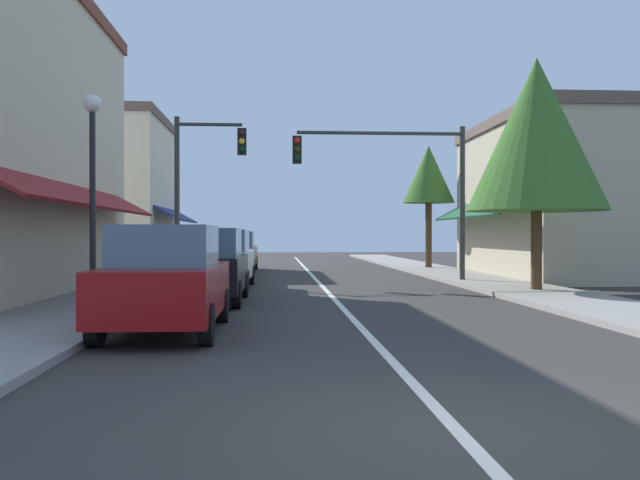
{
  "coord_description": "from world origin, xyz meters",
  "views": [
    {
      "loc": [
        -1.5,
        -5.46,
        1.61
      ],
      "look_at": [
        -0.24,
        13.38,
        1.47
      ],
      "focal_mm": 38.21,
      "sensor_mm": 36.0,
      "label": 1
    }
  ],
  "objects_px": {
    "traffic_signal_mast_arm": "(400,174)",
    "tree_right_near": "(537,135)",
    "parked_car_nearest_left": "(167,280)",
    "street_lamp_left_near": "(92,165)",
    "parked_car_second_left": "(207,266)",
    "parked_car_far_left": "(228,255)",
    "traffic_signal_left_corner": "(199,175)",
    "parked_car_third_left": "(222,259)",
    "parked_car_distant_left": "(236,251)",
    "tree_right_far": "(429,175)"
  },
  "relations": [
    {
      "from": "traffic_signal_mast_arm",
      "to": "tree_right_near",
      "type": "bearing_deg",
      "value": -54.34
    },
    {
      "from": "parked_car_nearest_left",
      "to": "street_lamp_left_near",
      "type": "height_order",
      "value": "street_lamp_left_near"
    },
    {
      "from": "parked_car_second_left",
      "to": "traffic_signal_mast_arm",
      "type": "distance_m",
      "value": 8.87
    },
    {
      "from": "parked_car_nearest_left",
      "to": "traffic_signal_mast_arm",
      "type": "xyz_separation_m",
      "value": [
        5.95,
        11.12,
        2.77
      ]
    },
    {
      "from": "parked_car_nearest_left",
      "to": "parked_car_far_left",
      "type": "distance_m",
      "value": 14.39
    },
    {
      "from": "parked_car_second_left",
      "to": "street_lamp_left_near",
      "type": "xyz_separation_m",
      "value": [
        -2.09,
        -2.16,
        2.16
      ]
    },
    {
      "from": "parked_car_nearest_left",
      "to": "tree_right_near",
      "type": "relative_size",
      "value": 0.64
    },
    {
      "from": "parked_car_second_left",
      "to": "street_lamp_left_near",
      "type": "relative_size",
      "value": 0.92
    },
    {
      "from": "traffic_signal_mast_arm",
      "to": "traffic_signal_left_corner",
      "type": "xyz_separation_m",
      "value": [
        -6.73,
        0.9,
        0.0
      ]
    },
    {
      "from": "parked_car_third_left",
      "to": "street_lamp_left_near",
      "type": "height_order",
      "value": "street_lamp_left_near"
    },
    {
      "from": "parked_car_distant_left",
      "to": "tree_right_near",
      "type": "relative_size",
      "value": 0.64
    },
    {
      "from": "tree_right_near",
      "to": "tree_right_far",
      "type": "xyz_separation_m",
      "value": [
        -0.05,
        12.86,
        0.01
      ]
    },
    {
      "from": "parked_car_third_left",
      "to": "traffic_signal_left_corner",
      "type": "height_order",
      "value": "traffic_signal_left_corner"
    },
    {
      "from": "traffic_signal_left_corner",
      "to": "tree_right_near",
      "type": "bearing_deg",
      "value": -27.54
    },
    {
      "from": "parked_car_third_left",
      "to": "parked_car_far_left",
      "type": "relative_size",
      "value": 1.0
    },
    {
      "from": "parked_car_nearest_left",
      "to": "traffic_signal_mast_arm",
      "type": "bearing_deg",
      "value": 62.42
    },
    {
      "from": "parked_car_far_left",
      "to": "parked_car_nearest_left",
      "type": "bearing_deg",
      "value": -88.7
    },
    {
      "from": "parked_car_distant_left",
      "to": "tree_right_far",
      "type": "xyz_separation_m",
      "value": [
        8.83,
        0.51,
        3.49
      ]
    },
    {
      "from": "parked_car_far_left",
      "to": "traffic_signal_left_corner",
      "type": "distance_m",
      "value": 3.74
    },
    {
      "from": "street_lamp_left_near",
      "to": "traffic_signal_left_corner",
      "type": "bearing_deg",
      "value": 82.84
    },
    {
      "from": "parked_car_nearest_left",
      "to": "tree_right_near",
      "type": "xyz_separation_m",
      "value": [
        8.95,
        6.95,
        3.49
      ]
    },
    {
      "from": "parked_car_third_left",
      "to": "parked_car_second_left",
      "type": "bearing_deg",
      "value": -88.71
    },
    {
      "from": "traffic_signal_left_corner",
      "to": "street_lamp_left_near",
      "type": "bearing_deg",
      "value": -97.16
    },
    {
      "from": "parked_car_third_left",
      "to": "parked_car_distant_left",
      "type": "relative_size",
      "value": 1.01
    },
    {
      "from": "parked_car_second_left",
      "to": "parked_car_far_left",
      "type": "bearing_deg",
      "value": 91.75
    },
    {
      "from": "traffic_signal_mast_arm",
      "to": "tree_right_near",
      "type": "height_order",
      "value": "tree_right_near"
    },
    {
      "from": "tree_right_far",
      "to": "traffic_signal_mast_arm",
      "type": "bearing_deg",
      "value": -108.72
    },
    {
      "from": "parked_car_far_left",
      "to": "parked_car_distant_left",
      "type": "height_order",
      "value": "same"
    },
    {
      "from": "parked_car_nearest_left",
      "to": "street_lamp_left_near",
      "type": "xyz_separation_m",
      "value": [
        -1.93,
        2.83,
        2.16
      ]
    },
    {
      "from": "parked_car_second_left",
      "to": "parked_car_nearest_left",
      "type": "bearing_deg",
      "value": -91.07
    },
    {
      "from": "parked_car_far_left",
      "to": "street_lamp_left_near",
      "type": "height_order",
      "value": "street_lamp_left_near"
    },
    {
      "from": "tree_right_far",
      "to": "tree_right_near",
      "type": "bearing_deg",
      "value": -89.77
    },
    {
      "from": "parked_car_second_left",
      "to": "traffic_signal_left_corner",
      "type": "bearing_deg",
      "value": 98.42
    },
    {
      "from": "parked_car_nearest_left",
      "to": "parked_car_second_left",
      "type": "relative_size",
      "value": 1.0
    },
    {
      "from": "parked_car_third_left",
      "to": "parked_car_far_left",
      "type": "bearing_deg",
      "value": 93.42
    },
    {
      "from": "parked_car_far_left",
      "to": "tree_right_near",
      "type": "distance_m",
      "value": 12.14
    },
    {
      "from": "traffic_signal_left_corner",
      "to": "parked_car_second_left",
      "type": "bearing_deg",
      "value": -82.39
    },
    {
      "from": "parked_car_nearest_left",
      "to": "parked_car_second_left",
      "type": "bearing_deg",
      "value": 88.7
    },
    {
      "from": "traffic_signal_left_corner",
      "to": "parked_car_distant_left",
      "type": "bearing_deg",
      "value": 83.4
    },
    {
      "from": "parked_car_third_left",
      "to": "tree_right_far",
      "type": "xyz_separation_m",
      "value": [
        8.72,
        10.27,
        3.49
      ]
    },
    {
      "from": "tree_right_near",
      "to": "tree_right_far",
      "type": "height_order",
      "value": "tree_right_near"
    },
    {
      "from": "tree_right_near",
      "to": "parked_car_second_left",
      "type": "bearing_deg",
      "value": -167.44
    },
    {
      "from": "parked_car_third_left",
      "to": "parked_car_far_left",
      "type": "xyz_separation_m",
      "value": [
        -0.17,
        4.85,
        0.0
      ]
    },
    {
      "from": "traffic_signal_left_corner",
      "to": "tree_right_near",
      "type": "distance_m",
      "value": 10.98
    },
    {
      "from": "traffic_signal_mast_arm",
      "to": "tree_right_far",
      "type": "distance_m",
      "value": 9.2
    },
    {
      "from": "parked_car_third_left",
      "to": "tree_right_far",
      "type": "relative_size",
      "value": 0.72
    },
    {
      "from": "parked_car_second_left",
      "to": "tree_right_far",
      "type": "bearing_deg",
      "value": 60.3
    },
    {
      "from": "parked_car_far_left",
      "to": "tree_right_near",
      "type": "xyz_separation_m",
      "value": [
        8.94,
        -7.44,
        3.49
      ]
    },
    {
      "from": "tree_right_near",
      "to": "parked_car_far_left",
      "type": "bearing_deg",
      "value": 140.21
    },
    {
      "from": "parked_car_third_left",
      "to": "parked_car_far_left",
      "type": "distance_m",
      "value": 4.86
    }
  ]
}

